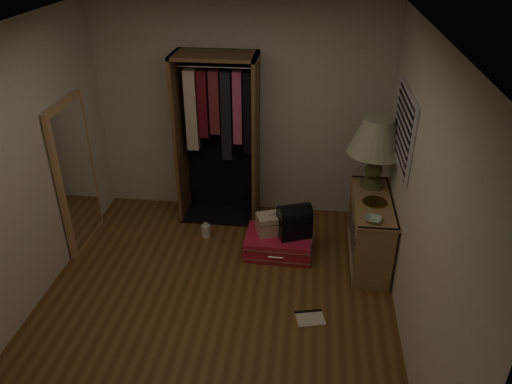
# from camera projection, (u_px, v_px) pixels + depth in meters

# --- Properties ---
(ground) EXTENTS (4.00, 4.00, 0.00)m
(ground) POSITION_uv_depth(u_px,v_px,m) (214.00, 309.00, 4.86)
(ground) COLOR brown
(ground) RESTS_ON ground
(room_walls) EXTENTS (3.52, 4.02, 2.60)m
(room_walls) POSITION_uv_depth(u_px,v_px,m) (217.00, 169.00, 4.16)
(room_walls) COLOR beige
(room_walls) RESTS_ON ground
(console_bookshelf) EXTENTS (0.42, 1.12, 0.75)m
(console_bookshelf) POSITION_uv_depth(u_px,v_px,m) (370.00, 227.00, 5.42)
(console_bookshelf) COLOR #957148
(console_bookshelf) RESTS_ON ground
(open_wardrobe) EXTENTS (0.95, 0.50, 2.05)m
(open_wardrobe) POSITION_uv_depth(u_px,v_px,m) (219.00, 126.00, 5.84)
(open_wardrobe) COLOR brown
(open_wardrobe) RESTS_ON ground
(floor_mirror) EXTENTS (0.06, 0.80, 1.70)m
(floor_mirror) POSITION_uv_depth(u_px,v_px,m) (76.00, 176.00, 5.49)
(floor_mirror) COLOR tan
(floor_mirror) RESTS_ON ground
(pink_suitcase) EXTENTS (0.76, 0.56, 0.23)m
(pink_suitcase) POSITION_uv_depth(u_px,v_px,m) (278.00, 243.00, 5.63)
(pink_suitcase) COLOR red
(pink_suitcase) RESTS_ON ground
(train_case) EXTENTS (0.39, 0.33, 0.24)m
(train_case) POSITION_uv_depth(u_px,v_px,m) (272.00, 223.00, 5.57)
(train_case) COLOR #C5B696
(train_case) RESTS_ON pink_suitcase
(black_bag) EXTENTS (0.42, 0.35, 0.39)m
(black_bag) POSITION_uv_depth(u_px,v_px,m) (294.00, 220.00, 5.48)
(black_bag) COLOR black
(black_bag) RESTS_ON pink_suitcase
(table_lamp) EXTENTS (0.81, 0.81, 0.78)m
(table_lamp) POSITION_uv_depth(u_px,v_px,m) (378.00, 138.00, 5.23)
(table_lamp) COLOR #4B5429
(table_lamp) RESTS_ON console_bookshelf
(brass_tray) EXTENTS (0.26, 0.26, 0.01)m
(brass_tray) POSITION_uv_depth(u_px,v_px,m) (375.00, 202.00, 5.17)
(brass_tray) COLOR olive
(brass_tray) RESTS_ON console_bookshelf
(ceramic_bowl) EXTENTS (0.21, 0.21, 0.04)m
(ceramic_bowl) POSITION_uv_depth(u_px,v_px,m) (373.00, 219.00, 4.85)
(ceramic_bowl) COLOR #9BBBA3
(ceramic_bowl) RESTS_ON console_bookshelf
(white_jug) EXTENTS (0.13, 0.13, 0.18)m
(white_jug) POSITION_uv_depth(u_px,v_px,m) (206.00, 230.00, 5.93)
(white_jug) COLOR silver
(white_jug) RESTS_ON ground
(floor_book) EXTENTS (0.31, 0.27, 0.02)m
(floor_book) POSITION_uv_depth(u_px,v_px,m) (310.00, 317.00, 4.74)
(floor_book) COLOR beige
(floor_book) RESTS_ON ground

